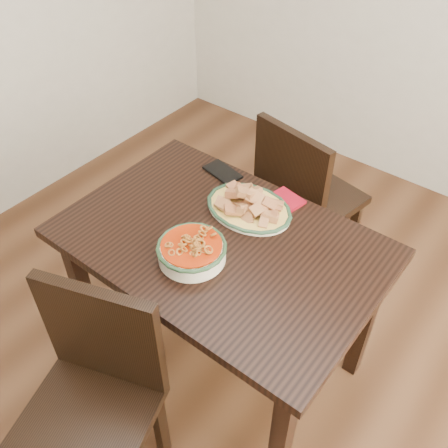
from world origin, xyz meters
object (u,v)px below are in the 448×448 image
Objects in this scene: smartphone at (223,172)px; chair_far at (302,194)px; chair_near at (95,390)px; fish_plate at (249,202)px; dining_table at (221,258)px; noodle_bowl at (192,249)px.

chair_far is at bearing 73.68° from smartphone.
fish_plate is at bearing 68.72° from chair_near.
smartphone is at bearing 127.32° from dining_table.
chair_near is at bearing -92.82° from noodle_bowl.
noodle_bowl is (-0.02, -0.14, 0.15)m from dining_table.
dining_table is 7.01× the size of smartphone.
noodle_bowl reaches higher than smartphone.
fish_plate is 0.27m from smartphone.
smartphone is at bearing 72.92° from chair_far.
fish_plate reaches higher than dining_table.
chair_near reaches higher than fish_plate.
fish_plate is (-0.01, 0.19, 0.15)m from dining_table.
chair_far is 0.49m from smartphone.
fish_plate is 1.41× the size of noodle_bowl.
fish_plate is 2.09× the size of smartphone.
fish_plate is at bearing 89.21° from noodle_bowl.
chair_near is 3.59× the size of noodle_bowl.
chair_near is at bearing -66.44° from smartphone.
chair_near is (0.01, -1.32, 0.00)m from chair_far.
chair_near is 0.87m from fish_plate.
noodle_bowl is at bearing 67.89° from chair_near.
fish_plate reaches higher than noodle_bowl.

